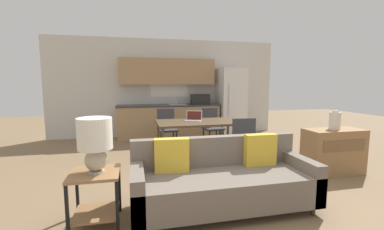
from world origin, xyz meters
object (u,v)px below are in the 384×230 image
Objects in this scene: dining_chair_near_right at (241,141)px; refrigerator at (231,102)px; dining_chair_far_left at (167,127)px; couch at (222,180)px; table_lamp at (95,140)px; dining_chair_far_right at (212,125)px; dining_table at (199,124)px; side_table at (96,189)px; credenza at (333,151)px; vase at (335,120)px; laptop at (194,118)px.

refrigerator is at bearing -105.35° from dining_chair_near_right.
couch is at bearing -87.75° from dining_chair_far_left.
table_lamp is 0.63× the size of dining_chair_near_right.
refrigerator is 2.09× the size of dining_chair_far_right.
table_lamp is (-1.39, -0.07, 0.57)m from couch.
dining_table reaches higher than side_table.
vase is at bearing 71.61° from credenza.
dining_table is 5.36× the size of vase.
couch is 1.47m from dining_chair_near_right.
dining_chair_near_right is (2.17, 1.30, -0.40)m from table_lamp.
laptop is (0.17, 2.18, 0.44)m from couch.
dining_chair_near_right is at bearing 30.94° from table_lamp.
dining_table is 1.03m from dining_chair_far_left.
refrigerator is 2.47m from laptop.
vase is at bearing -65.03° from dining_chair_far_right.
credenza is at bearing 18.05° from couch.
dining_chair_near_right is 2.01m from dining_chair_far_left.
credenza is (0.47, -3.39, -0.58)m from refrigerator.
refrigerator reaches higher than laptop.
couch is 2.99m from dining_chair_far_right.
side_table is 0.63× the size of dining_chair_far_right.
vase is at bearing 18.40° from couch.
table_lamp is at bearing 33.65° from dining_chair_near_right.
refrigerator reaches higher than dining_chair_near_right.
dining_table is 1.01m from dining_chair_near_right.
vase is at bearing -11.93° from laptop.
refrigerator is 2.35m from dining_chair_far_left.
laptop reaches higher than dining_chair_far_left.
credenza is 3.07× the size of vase.
dining_chair_near_right is 2.29× the size of laptop.
laptop is at bearing 54.79° from side_table.
laptop is (-0.08, 0.11, 0.11)m from dining_table.
dining_chair_near_right is at bearing 159.81° from credenza.
dining_table is at bearing -61.38° from dining_chair_far_left.
dining_chair_far_right is at bearing 123.36° from vase.
couch is at bearing -70.73° from laptop.
refrigerator reaches higher than credenza.
dining_chair_far_right is (2.18, 2.94, 0.12)m from side_table.
credenza is at bearing -82.15° from refrigerator.
couch is 2.23m from laptop.
laptop reaches higher than dining_chair_far_right.
couch is (-0.26, -2.08, -0.34)m from dining_table.
vase is (0.47, -3.38, -0.07)m from refrigerator.
dining_chair_near_right is (-1.41, 0.50, -0.38)m from vase.
dining_chair_far_right is 1.00× the size of dining_chair_far_left.
dining_chair_far_right reaches higher than side_table.
laptop is (0.45, -0.76, 0.28)m from dining_chair_far_left.
dining_chair_far_left is at bearing -55.56° from dining_chair_near_right.
dining_chair_far_right is (0.78, 2.88, 0.17)m from couch.
dining_chair_far_left is (-0.53, 0.86, -0.17)m from dining_table.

